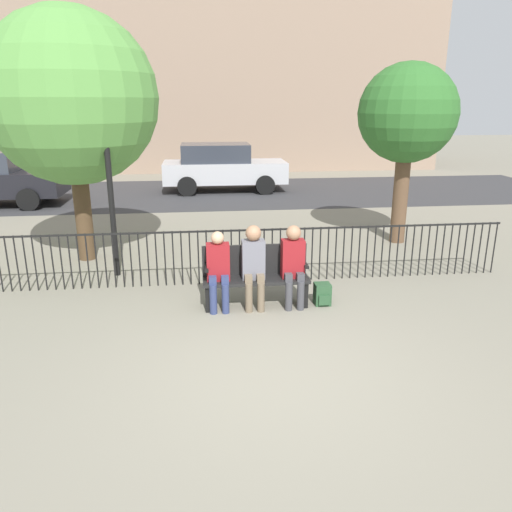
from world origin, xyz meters
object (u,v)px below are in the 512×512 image
Objects in this scene: tree_1 at (407,115)px; parked_car_1 at (222,167)px; seated_person_1 at (254,262)px; tree_0 at (71,99)px; backpack at (322,294)px; park_bench at (255,274)px; lamp_post at (107,149)px; seated_person_0 at (218,267)px; seated_person_2 at (293,262)px.

tree_1 reaches higher than parked_car_1.
seated_person_1 is 10.40m from parked_car_1.
backpack is at bearing -34.63° from tree_0.
park_bench is at bearing -137.83° from tree_1.
tree_0 is 1.53m from lamp_post.
park_bench is at bearing 12.69° from seated_person_0.
tree_0 is 8.48m from parked_car_1.
seated_person_0 is 0.26× the size of tree_0.
tree_1 reaches higher than backpack.
seated_person_0 is at bearing -93.14° from parked_car_1.
tree_0 is 6.64m from tree_1.
backpack is at bearing -84.41° from parked_car_1.
lamp_post is (-1.76, 1.75, 1.57)m from seated_person_0.
park_bench is 0.38× the size of parked_car_1.
park_bench is 10.28m from parked_car_1.
backpack is 5.75m from tree_0.
seated_person_2 is 10.41m from parked_car_1.
seated_person_0 is 10.42m from parked_car_1.
park_bench is 1.34× the size of seated_person_0.
seated_person_1 is at bearing -37.35° from lamp_post.
tree_0 is at bearing 138.76° from park_bench.
seated_person_1 reaches higher than backpack.
seated_person_1 is at bearing -108.64° from park_bench.
tree_0 is (-3.02, 2.81, 2.33)m from seated_person_1.
seated_person_2 is 5.15m from tree_0.
park_bench is at bearing -41.24° from tree_0.
tree_0 is (-3.06, 2.69, 2.56)m from park_bench.
seated_person_1 reaches higher than seated_person_2.
seated_person_2 is at bearing -31.18° from lamp_post.
lamp_post is at bearing 152.32° from backpack.
seated_person_1 is at bearing -90.25° from parked_car_1.
seated_person_1 is 3.25m from lamp_post.
seated_person_2 is 0.72m from backpack.
tree_0 is (-3.62, 2.81, 2.34)m from seated_person_2.
tree_0 reaches higher than seated_person_2.
seated_person_2 is 0.33× the size of tree_1.
seated_person_0 is at bearing -44.81° from lamp_post.
park_bench is at bearing 172.43° from backpack.
parked_car_1 reaches higher than backpack.
park_bench is 5.29m from tree_1.
seated_person_1 is 1.01× the size of seated_person_2.
backpack is 0.07× the size of tree_0.
seated_person_0 is (-0.57, -0.13, 0.18)m from park_bench.
seated_person_0 is at bearing -167.31° from park_bench.
parked_car_1 is (0.57, 10.40, 0.18)m from seated_person_0.
park_bench is at bearing -90.02° from parked_car_1.
lamp_post reaches higher than seated_person_0.
parked_car_1 is (0.05, 10.40, 0.12)m from seated_person_1.
parked_car_1 is at bearing 93.05° from seated_person_2.
park_bench is 1.28× the size of seated_person_2.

